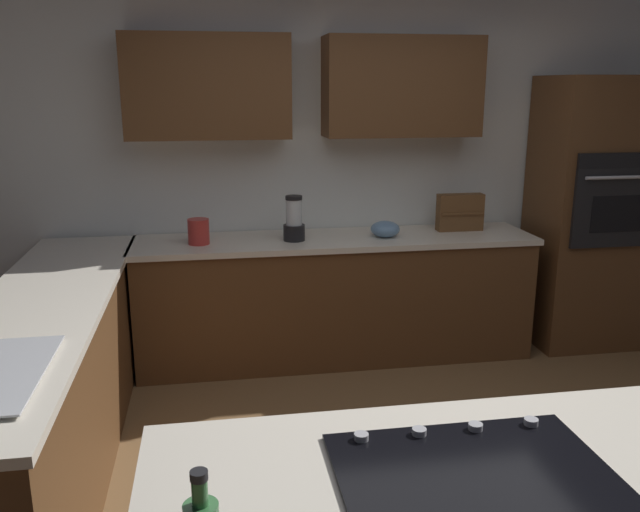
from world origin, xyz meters
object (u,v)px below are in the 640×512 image
(wall_oven, at_px, (591,214))
(blender, at_px, (294,221))
(kettle, at_px, (199,232))
(cooktop, at_px, (476,476))
(spice_rack, at_px, (460,212))
(mixing_bowl, at_px, (385,229))

(wall_oven, distance_m, blender, 2.25)
(wall_oven, height_order, kettle, wall_oven)
(cooktop, xyz_separation_m, kettle, (0.78, -2.91, 0.08))
(cooktop, height_order, spice_rack, spice_rack)
(blender, bearing_deg, wall_oven, -179.00)
(mixing_bowl, height_order, spice_rack, spice_rack)
(wall_oven, xyz_separation_m, spice_rack, (1.00, -0.08, 0.03))
(kettle, bearing_deg, spice_rack, -176.28)
(blender, relative_size, spice_rack, 0.92)
(cooktop, xyz_separation_m, mixing_bowl, (-0.52, -2.91, 0.05))
(mixing_bowl, xyz_separation_m, spice_rack, (-0.60, -0.12, 0.08))
(wall_oven, relative_size, cooktop, 2.65)
(cooktop, bearing_deg, spice_rack, -110.32)
(mixing_bowl, xyz_separation_m, kettle, (1.30, 0.00, 0.03))
(cooktop, xyz_separation_m, blender, (0.13, -2.91, 0.13))
(wall_oven, distance_m, spice_rack, 1.00)
(mixing_bowl, relative_size, spice_rack, 0.61)
(blender, bearing_deg, mixing_bowl, 180.00)
(mixing_bowl, bearing_deg, kettle, 0.00)
(cooktop, relative_size, spice_rack, 2.24)
(mixing_bowl, relative_size, kettle, 1.20)
(spice_rack, distance_m, kettle, 1.90)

